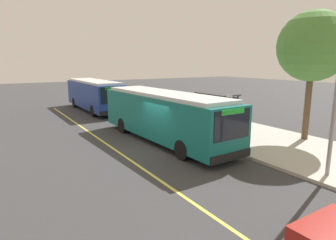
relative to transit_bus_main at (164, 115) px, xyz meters
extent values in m
plane|color=#38383A|center=(1.20, -1.01, -1.62)|extent=(120.00, 120.00, 0.00)
cube|color=#B7B2A8|center=(1.20, 4.99, -1.54)|extent=(44.00, 6.40, 0.15)
cube|color=#E0D64C|center=(1.20, -3.21, -1.61)|extent=(36.00, 0.14, 0.01)
cube|color=#146B66|center=(-0.02, -0.01, -0.07)|extent=(11.01, 3.01, 2.40)
cube|color=silver|center=(-0.02, -0.01, 1.23)|extent=(10.12, 2.72, 0.20)
cube|color=black|center=(5.45, 0.22, 0.37)|extent=(0.13, 2.17, 1.34)
cube|color=black|center=(-0.07, 1.28, 0.22)|extent=(9.59, 0.45, 1.06)
cube|color=silver|center=(-0.07, 1.28, -1.05)|extent=(10.35, 0.47, 0.28)
cube|color=#26D83F|center=(5.45, 0.22, 0.95)|extent=(0.09, 1.40, 0.24)
cube|color=black|center=(5.46, 0.22, -1.09)|extent=(0.19, 2.50, 0.36)
cylinder|color=black|center=(3.31, 1.29, -1.12)|extent=(1.01, 0.32, 1.00)
cylinder|color=black|center=(3.41, -1.02, -1.12)|extent=(1.01, 0.32, 1.00)
cylinder|color=black|center=(-3.33, 1.01, -1.12)|extent=(1.01, 0.32, 1.00)
cylinder|color=black|center=(-3.24, -1.30, -1.12)|extent=(1.01, 0.32, 1.00)
cube|color=navy|center=(-13.26, -0.04, -0.07)|extent=(10.23, 2.60, 2.40)
cube|color=silver|center=(-13.26, -0.04, 1.23)|extent=(9.41, 2.34, 0.20)
cube|color=black|center=(-8.14, -0.01, 0.37)|extent=(0.05, 2.17, 1.34)
cube|color=black|center=(-13.27, 1.25, 0.22)|extent=(8.99, 0.09, 1.06)
cube|color=yellow|center=(-13.27, 1.26, -1.05)|extent=(9.71, 0.08, 0.28)
cube|color=#26D83F|center=(-8.13, -0.01, 0.95)|extent=(0.04, 1.40, 0.24)
cube|color=black|center=(-8.12, -0.01, -1.09)|extent=(0.09, 2.50, 0.36)
cylinder|color=black|center=(-10.10, 1.14, -1.12)|extent=(1.00, 0.29, 1.00)
cylinder|color=black|center=(-10.09, -1.17, -1.12)|extent=(1.00, 0.29, 1.00)
cylinder|color=black|center=(-16.33, 1.10, -1.12)|extent=(1.00, 0.29, 1.00)
cylinder|color=black|center=(-16.32, -1.21, -1.12)|extent=(1.00, 0.29, 1.00)
cylinder|color=#333338|center=(1.04, 4.97, -0.27)|extent=(0.10, 0.10, 2.40)
cylinder|color=#333338|center=(1.04, 3.67, -0.27)|extent=(0.10, 0.10, 2.40)
cylinder|color=#333338|center=(-1.56, 4.97, -0.27)|extent=(0.10, 0.10, 2.40)
cylinder|color=#333338|center=(-1.56, 3.67, -0.27)|extent=(0.10, 0.10, 2.40)
cube|color=#333338|center=(-0.26, 4.32, 0.97)|extent=(2.90, 1.60, 0.08)
cube|color=#4C606B|center=(-0.26, 4.97, -0.27)|extent=(2.47, 0.04, 2.16)
cube|color=navy|center=(-1.56, 4.32, -0.31)|extent=(0.06, 1.11, 1.82)
cube|color=brown|center=(-0.19, 4.29, -1.02)|extent=(1.60, 0.44, 0.06)
cube|color=brown|center=(-0.19, 4.53, -0.74)|extent=(1.60, 0.05, 0.44)
cube|color=#333338|center=(-0.91, 4.29, -1.24)|extent=(0.08, 0.40, 0.45)
cube|color=#333338|center=(0.53, 4.29, -1.24)|extent=(0.08, 0.40, 0.45)
cylinder|color=#333338|center=(2.48, 2.84, -0.07)|extent=(0.07, 0.07, 2.80)
cube|color=white|center=(2.48, 2.82, 1.03)|extent=(0.44, 0.03, 0.56)
cube|color=red|center=(2.48, 2.81, 1.03)|extent=(0.40, 0.01, 0.16)
cylinder|color=#282D47|center=(-2.57, 3.90, -1.04)|extent=(0.14, 0.14, 0.85)
cylinder|color=#282D47|center=(-2.57, 3.72, -1.04)|extent=(0.14, 0.14, 0.85)
cube|color=#338C4C|center=(-2.57, 3.81, -0.31)|extent=(0.24, 0.40, 0.62)
sphere|color=tan|center=(-2.57, 3.81, 0.11)|extent=(0.22, 0.22, 0.22)
cylinder|color=brown|center=(4.50, 7.16, 0.49)|extent=(0.36, 0.36, 3.92)
sphere|color=#4C8438|center=(4.50, 7.16, 3.95)|extent=(3.99, 3.99, 3.99)
cylinder|color=gray|center=(8.41, 2.73, 1.73)|extent=(0.16, 0.16, 6.40)
camera|label=1|loc=(14.40, -8.65, 3.05)|focal=30.72mm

